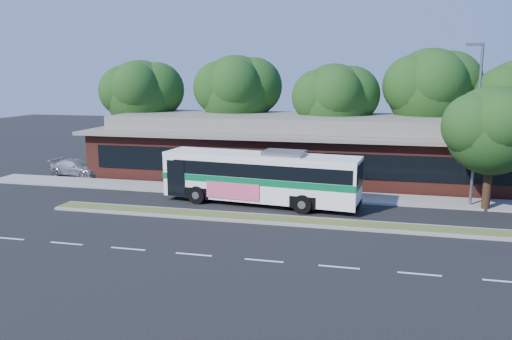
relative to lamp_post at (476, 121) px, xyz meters
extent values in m
plane|color=black|center=(-9.56, -6.00, -4.90)|extent=(120.00, 120.00, 0.00)
cube|color=#485C27|center=(-9.56, -5.40, -4.83)|extent=(26.00, 1.10, 0.15)
cube|color=gray|center=(-9.56, 0.40, -4.84)|extent=(44.00, 2.60, 0.12)
cube|color=black|center=(-27.56, 4.00, -4.90)|extent=(14.00, 12.00, 0.01)
cube|color=maroon|center=(-9.56, 7.00, -3.30)|extent=(32.00, 10.00, 3.20)
cube|color=gray|center=(-9.56, 7.00, -1.58)|extent=(33.20, 11.20, 0.24)
cube|color=gray|center=(-9.56, 7.00, -0.95)|extent=(30.00, 8.00, 1.00)
cube|color=black|center=(-9.56, 1.97, -3.20)|extent=(30.00, 0.06, 1.60)
cylinder|color=slate|center=(0.04, 0.00, -0.40)|extent=(0.16, 0.16, 9.00)
cube|color=slate|center=(-0.36, 0.00, 4.10)|extent=(0.90, 0.18, 0.14)
cylinder|color=black|center=(-24.56, 9.00, -2.91)|extent=(0.44, 0.44, 3.99)
sphere|color=#1F3C14|center=(-24.56, 9.00, 0.83)|extent=(5.80, 5.80, 5.80)
sphere|color=#1F3C14|center=(-23.26, 9.43, 1.29)|extent=(4.52, 4.52, 4.52)
cylinder|color=black|center=(-16.56, 10.00, -2.80)|extent=(0.44, 0.44, 4.20)
sphere|color=#1F3C14|center=(-16.56, 10.00, 1.10)|extent=(6.00, 6.00, 6.00)
sphere|color=#1F3C14|center=(-15.21, 10.45, 1.58)|extent=(4.68, 4.68, 4.68)
cylinder|color=black|center=(-8.56, 9.00, -3.01)|extent=(0.44, 0.44, 3.78)
sphere|color=#1F3C14|center=(-8.56, 9.00, 0.56)|extent=(5.60, 5.60, 5.60)
sphere|color=#1F3C14|center=(-7.30, 9.42, 1.00)|extent=(4.37, 4.37, 4.37)
cylinder|color=black|center=(-1.56, 10.00, -2.70)|extent=(0.44, 0.44, 4.41)
sphere|color=#1F3C14|center=(-1.56, 10.00, 1.37)|extent=(6.20, 6.20, 6.20)
sphere|color=#1F3C14|center=(-0.17, 10.46, 1.86)|extent=(4.84, 4.84, 4.84)
cube|color=white|center=(-11.74, -2.20, -3.28)|extent=(11.53, 3.66, 2.61)
cube|color=black|center=(-11.46, -2.23, -2.76)|extent=(10.64, 3.61, 0.78)
cube|color=white|center=(-11.74, -2.20, -2.09)|extent=(11.56, 3.69, 0.25)
cube|color=#046533|center=(-11.74, -2.20, -3.36)|extent=(11.60, 3.73, 0.36)
cube|color=black|center=(-17.39, -1.56, -2.97)|extent=(0.29, 2.11, 1.62)
cube|color=black|center=(-6.09, -2.84, -2.66)|extent=(0.28, 1.97, 1.04)
cube|color=#D13ED6|center=(-13.10, -3.29, -3.96)|extent=(3.20, 0.41, 0.94)
cube|color=slate|center=(-10.33, -2.36, -1.84)|extent=(2.42, 1.76, 0.28)
cylinder|color=black|center=(-15.35, -2.99, -4.38)|extent=(1.07, 0.45, 1.04)
cylinder|color=black|center=(-15.08, -0.63, -4.38)|extent=(1.07, 0.45, 1.04)
cylinder|color=black|center=(-9.06, -3.70, -4.38)|extent=(1.07, 0.45, 1.04)
cylinder|color=black|center=(-8.79, -1.34, -4.38)|extent=(1.07, 0.45, 1.04)
imported|color=#A4A7AB|center=(-26.91, 2.71, -4.29)|extent=(4.44, 2.43, 1.22)
cylinder|color=black|center=(0.71, -0.70, -3.40)|extent=(0.44, 0.44, 3.00)
sphere|color=#1F3C14|center=(0.71, -0.70, -0.46)|extent=(4.82, 4.82, 4.82)
camera|label=1|loc=(-5.45, -29.63, 2.45)|focal=35.00mm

